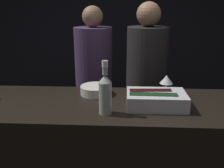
% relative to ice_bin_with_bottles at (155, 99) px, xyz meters
% --- Properties ---
extents(wall_back_chalkboard, '(6.40, 0.06, 2.80)m').
position_rel_ice_bin_with_bottles_xyz_m(wall_back_chalkboard, '(-0.27, 2.41, 0.29)').
color(wall_back_chalkboard, black).
rests_on(wall_back_chalkboard, ground_plane).
extents(ice_bin_with_bottles, '(0.36, 0.24, 0.11)m').
position_rel_ice_bin_with_bottles_xyz_m(ice_bin_with_bottles, '(0.00, 0.00, 0.00)').
color(ice_bin_with_bottles, silver).
rests_on(ice_bin_with_bottles, bar_counter).
extents(bowl_white, '(0.21, 0.21, 0.06)m').
position_rel_ice_bin_with_bottles_xyz_m(bowl_white, '(-0.40, 0.21, -0.02)').
color(bowl_white, silver).
rests_on(bowl_white, bar_counter).
extents(wine_glass, '(0.09, 0.09, 0.13)m').
position_rel_ice_bin_with_bottles_xyz_m(wine_glass, '(0.11, 0.27, 0.04)').
color(wine_glass, silver).
rests_on(wine_glass, bar_counter).
extents(white_wine_bottle, '(0.07, 0.07, 0.32)m').
position_rel_ice_bin_with_bottles_xyz_m(white_wine_bottle, '(-0.30, -0.12, 0.08)').
color(white_wine_bottle, '#9EA899').
rests_on(white_wine_bottle, bar_counter).
extents(person_in_hoodie, '(0.39, 0.39, 1.67)m').
position_rel_ice_bin_with_bottles_xyz_m(person_in_hoodie, '(-0.52, 1.08, -0.19)').
color(person_in_hoodie, black).
rests_on(person_in_hoodie, ground_plane).
extents(person_blond_tee, '(0.36, 0.36, 1.70)m').
position_rel_ice_bin_with_bottles_xyz_m(person_blond_tee, '(0.00, 0.75, -0.17)').
color(person_blond_tee, black).
rests_on(person_blond_tee, ground_plane).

